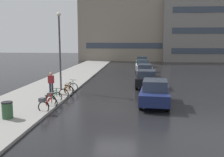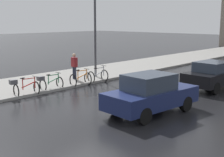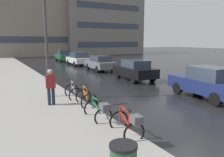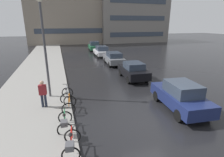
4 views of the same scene
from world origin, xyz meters
name	(u,v)px [view 3 (image 3 of 4)]	position (x,y,z in m)	size (l,w,h in m)	color
ground_plane	(195,112)	(0.00, 0.00, 0.00)	(140.00, 140.00, 0.00)	black
sidewalk_kerb	(13,84)	(-6.00, 10.00, 0.07)	(4.80, 60.00, 0.14)	gray
bicycle_nearest	(128,124)	(-3.90, -0.75, 0.49)	(0.83, 1.45, 0.97)	black
bicycle_second	(99,110)	(-4.05, 0.89, 0.47)	(0.75, 1.41, 0.93)	black
bicycle_third	(86,98)	(-3.73, 2.86, 0.41)	(0.89, 1.16, 0.98)	black
bicycle_farthest	(74,92)	(-3.78, 4.30, 0.40)	(0.86, 1.17, 1.01)	black
car_navy	(207,83)	(2.38, 1.27, 0.81)	(2.14, 4.24, 1.63)	navy
car_black	(135,70)	(2.14, 7.36, 0.77)	(2.03, 3.92, 1.52)	black
car_grey	(100,63)	(2.22, 13.29, 0.77)	(1.97, 4.14, 1.50)	slate
car_white	(78,59)	(2.15, 19.02, 0.79)	(1.91, 3.97, 1.56)	silver
car_green	(64,56)	(2.24, 24.98, 0.80)	(2.06, 4.06, 1.64)	#1E6038
pedestrian	(51,86)	(-5.08, 3.55, 0.98)	(0.43, 0.29, 1.73)	#1E2333
streetlamp	(46,26)	(-4.81, 5.09, 3.65)	(0.32, 0.32, 6.21)	#424247
building_facade_main	(20,11)	(-1.02, 40.94, 8.64)	(18.64, 10.67, 17.29)	gray
building_facade_side	(100,27)	(15.21, 39.15, 5.96)	(17.49, 9.64, 11.92)	gray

